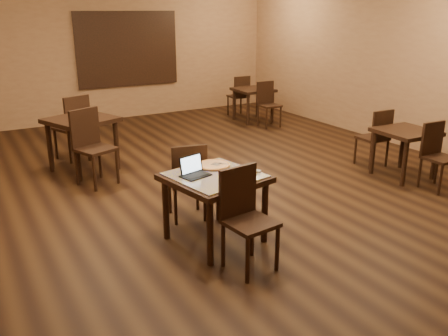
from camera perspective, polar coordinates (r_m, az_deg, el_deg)
ground at (r=6.84m, az=-1.00°, el=-2.10°), size 10.00×10.00×0.00m
wall_back at (r=11.08m, az=-14.06°, el=13.35°), size 8.00×0.02×3.00m
wall_right at (r=9.08m, az=22.08°, el=11.51°), size 0.02×10.00×3.00m
mural at (r=11.19m, az=-11.50°, el=13.83°), size 2.34×0.05×1.64m
tiled_table at (r=5.02m, az=-1.12°, el=-1.89°), size 1.08×1.08×0.76m
chair_main_near at (r=4.57m, az=2.50°, el=-5.37°), size 0.48×0.48×1.00m
chair_main_far at (r=5.58m, az=-4.36°, el=-1.16°), size 0.49×0.49×0.95m
laptop at (r=4.97m, az=-3.69°, el=-0.28°), size 0.33×0.30×0.20m
plate at (r=4.95m, az=2.11°, el=-0.88°), size 0.24×0.24×0.01m
pizza_slice at (r=4.94m, az=2.11°, el=-0.71°), size 0.26×0.26×0.02m
pizza_pan at (r=5.24m, az=-1.25°, el=0.23°), size 0.32×0.32×0.01m
pizza_whole at (r=5.24m, az=-1.25°, el=0.39°), size 0.36×0.36×0.03m
spatula at (r=5.23m, az=-0.96°, el=0.44°), size 0.18×0.24×0.01m
napkin_roll at (r=5.07m, az=3.60°, el=-0.30°), size 0.12×0.15×0.04m
other_table_a at (r=10.70m, az=3.53°, el=8.87°), size 0.81×0.81×0.73m
other_table_a_chair_near at (r=10.27m, az=5.24°, el=7.99°), size 0.43×0.43×0.95m
other_table_a_chair_far at (r=11.17m, az=1.93°, el=8.93°), size 0.43×0.43×0.95m
other_table_b at (r=7.60m, az=-16.77°, el=4.74°), size 1.16×1.16×0.84m
other_table_b_chair_near at (r=7.01m, az=-15.71°, el=2.99°), size 0.61×0.61×1.08m
other_table_b_chair_far at (r=8.24m, az=-17.56°, el=5.09°), size 0.61×0.61×1.08m
other_table_c at (r=7.53m, az=20.98°, el=3.39°), size 0.80×0.80×0.72m
other_table_c_chair_near at (r=7.24m, az=24.21°, el=1.79°), size 0.42×0.42×0.93m
other_table_c_chair_far at (r=7.88m, az=17.89°, el=3.83°), size 0.42×0.42×0.93m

